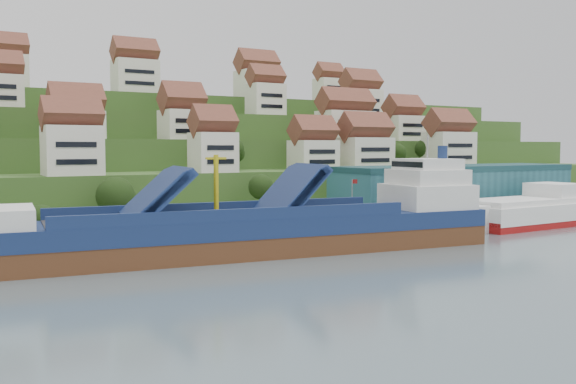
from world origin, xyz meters
TOP-DOWN VIEW (x-y plane):
  - ground at (0.00, 0.00)m, footprint 300.00×300.00m
  - quay at (20.00, 15.00)m, footprint 180.00×14.00m
  - hillside at (0.00, 103.55)m, footprint 260.00×128.00m
  - hillside_village at (-1.88, 60.31)m, footprint 156.58×61.98m
  - hillside_trees at (-10.38, 43.71)m, footprint 140.38×62.83m
  - warehouse at (52.00, 17.00)m, footprint 60.00×15.00m
  - flagpole at (18.11, 10.00)m, footprint 1.28×0.16m
  - cargo_ship at (-8.40, -1.75)m, footprint 82.41×22.10m
  - second_ship at (56.84, 0.40)m, footprint 32.79×13.15m

SIDE VIEW (x-z plane):
  - ground at x=0.00m, z-range 0.00..0.00m
  - quay at x=20.00m, z-range 0.00..2.20m
  - second_ship at x=56.84m, z-range -1.86..7.53m
  - cargo_ship at x=-8.40m, z-range -5.64..12.48m
  - flagpole at x=18.11m, z-range 2.88..10.88m
  - warehouse at x=52.00m, z-range 2.20..12.20m
  - hillside at x=0.00m, z-range -4.84..26.16m
  - hillside_trees at x=-10.38m, z-range 0.75..31.54m
  - hillside_village at x=-1.88m, z-range 9.65..38.82m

